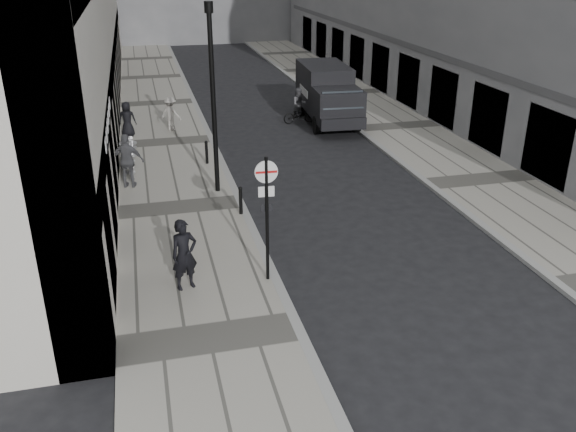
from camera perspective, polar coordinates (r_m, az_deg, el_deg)
name	(u,v)px	position (r m, az deg, el deg)	size (l,w,h in m)	color
ground	(334,409)	(12.10, 4.28, -17.59)	(120.00, 120.00, 0.00)	black
sidewalk	(166,143)	(27.75, -11.31, 6.73)	(4.00, 60.00, 0.12)	gray
far_sidewalk	(397,127)	(30.22, 10.15, 8.22)	(4.00, 60.00, 0.12)	gray
walking_man	(184,255)	(15.29, -9.68, -3.59)	(0.67, 0.44, 1.85)	black
sign_post	(267,203)	(14.96, -2.01, 1.23)	(0.57, 0.10, 3.32)	black
lamppost	(213,91)	(20.70, -7.05, 11.53)	(0.29, 0.29, 6.35)	black
bollard_near	(241,201)	(19.56, -4.45, 1.39)	(0.12, 0.12, 0.87)	black
bollard_far	(207,153)	(24.44, -7.62, 5.87)	(0.12, 0.12, 0.86)	black
panel_van	(327,92)	(30.51, 3.70, 11.54)	(2.51, 5.92, 2.73)	black
cyclist	(299,110)	(30.46, 1.08, 9.93)	(1.65, 0.65, 1.76)	black
pedestrian_a	(128,161)	(22.32, -14.78, 5.00)	(1.14, 0.47, 1.94)	#515155
pedestrian_b	(171,114)	(29.32, -10.91, 9.39)	(1.01, 0.58, 1.56)	#B5AFA7
pedestrian_c	(127,119)	(28.74, -14.82, 8.75)	(0.77, 0.50, 1.58)	black
cafe_table_near	(129,154)	(24.84, -14.68, 5.59)	(0.66, 1.50, 0.85)	#ABABAD
cafe_table_mid	(129,151)	(25.24, -14.70, 5.95)	(0.71, 1.60, 0.91)	#B4B3B6
cafe_table_far	(129,163)	(23.94, -14.66, 4.86)	(0.63, 1.42, 0.81)	silver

